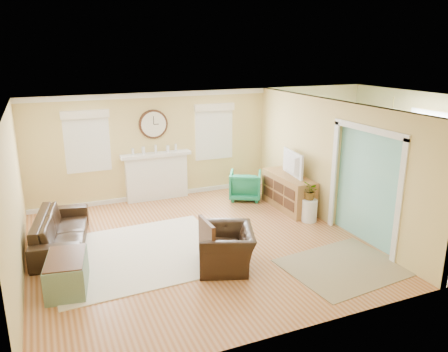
{
  "coord_description": "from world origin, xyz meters",
  "views": [
    {
      "loc": [
        -3.99,
        -7.2,
        3.59
      ],
      "look_at": [
        -0.8,
        0.3,
        1.2
      ],
      "focal_mm": 35.0,
      "sensor_mm": 36.0,
      "label": 1
    }
  ],
  "objects_px": {
    "credenza": "(288,192)",
    "dining_table": "(392,199)",
    "sofa": "(61,230)",
    "eames_chair": "(226,248)",
    "green_chair": "(245,185)"
  },
  "relations": [
    {
      "from": "sofa",
      "to": "eames_chair",
      "type": "distance_m",
      "value": 3.19
    },
    {
      "from": "dining_table",
      "to": "green_chair",
      "type": "bearing_deg",
      "value": 49.28
    },
    {
      "from": "credenza",
      "to": "dining_table",
      "type": "height_order",
      "value": "credenza"
    },
    {
      "from": "sofa",
      "to": "dining_table",
      "type": "distance_m",
      "value": 7.12
    },
    {
      "from": "green_chair",
      "to": "credenza",
      "type": "relative_size",
      "value": 0.48
    },
    {
      "from": "sofa",
      "to": "eames_chair",
      "type": "bearing_deg",
      "value": -117.98
    },
    {
      "from": "green_chair",
      "to": "credenza",
      "type": "xyz_separation_m",
      "value": [
        0.63,
        -0.99,
        0.05
      ]
    },
    {
      "from": "eames_chair",
      "to": "green_chair",
      "type": "bearing_deg",
      "value": 168.79
    },
    {
      "from": "eames_chair",
      "to": "dining_table",
      "type": "bearing_deg",
      "value": 121.39
    },
    {
      "from": "green_chair",
      "to": "credenza",
      "type": "height_order",
      "value": "credenza"
    },
    {
      "from": "green_chair",
      "to": "dining_table",
      "type": "height_order",
      "value": "green_chair"
    },
    {
      "from": "eames_chair",
      "to": "credenza",
      "type": "xyz_separation_m",
      "value": [
        2.44,
        2.03,
        0.06
      ]
    },
    {
      "from": "credenza",
      "to": "dining_table",
      "type": "distance_m",
      "value": 2.35
    },
    {
      "from": "eames_chair",
      "to": "credenza",
      "type": "bearing_deg",
      "value": 149.55
    },
    {
      "from": "sofa",
      "to": "credenza",
      "type": "height_order",
      "value": "credenza"
    }
  ]
}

